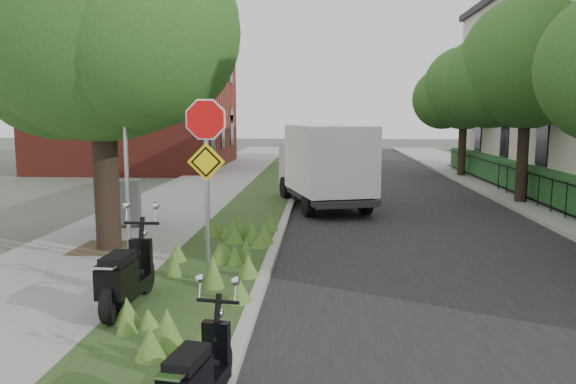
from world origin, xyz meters
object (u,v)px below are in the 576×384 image
sign_assembly (206,152)px  utility_cabinet (124,204)px  scooter_near (124,283)px  box_truck (325,162)px

sign_assembly → utility_cabinet: 5.85m
utility_cabinet → sign_assembly: bearing=-56.0°
scooter_near → box_truck: bearing=73.8°
scooter_near → box_truck: 10.40m
scooter_near → utility_cabinet: bearing=109.7°
sign_assembly → utility_cabinet: (-3.14, 4.65, -1.64)m
box_truck → utility_cabinet: size_ratio=4.45×
sign_assembly → utility_cabinet: bearing=124.0°
scooter_near → box_truck: size_ratio=0.36×
sign_assembly → utility_cabinet: sign_assembly is taller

